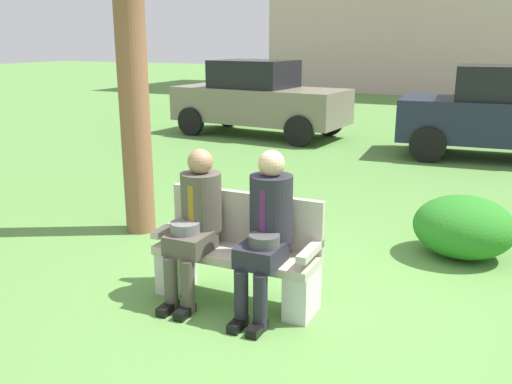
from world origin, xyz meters
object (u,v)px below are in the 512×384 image
(park_bench, at_px, (238,254))
(shrub_near_bench, at_px, (464,227))
(seated_man_right, at_px, (267,226))
(parked_car_far, at_px, (511,114))
(seated_man_left, at_px, (196,218))
(parked_car_near, at_px, (259,99))

(park_bench, bearing_deg, shrub_near_bench, 47.97)
(park_bench, relative_size, seated_man_right, 1.05)
(park_bench, xyz_separation_m, parked_car_far, (1.91, 7.13, 0.44))
(seated_man_left, bearing_deg, seated_man_right, 0.40)
(parked_car_far, bearing_deg, seated_man_left, -107.14)
(parked_car_near, bearing_deg, seated_man_left, -69.07)
(seated_man_left, relative_size, parked_car_near, 0.32)
(seated_man_left, height_order, shrub_near_bench, seated_man_left)
(seated_man_left, bearing_deg, park_bench, 21.24)
(seated_man_left, relative_size, shrub_near_bench, 1.27)
(parked_car_far, bearing_deg, park_bench, -105.00)
(seated_man_left, relative_size, parked_car_far, 0.32)
(park_bench, bearing_deg, parked_car_far, 75.00)
(shrub_near_bench, distance_m, parked_car_far, 5.36)
(parked_car_near, distance_m, parked_car_far, 5.22)
(seated_man_right, xyz_separation_m, parked_car_far, (1.60, 7.25, 0.11))
(seated_man_left, xyz_separation_m, parked_car_far, (2.24, 7.26, 0.13))
(seated_man_right, bearing_deg, parked_car_far, 77.54)
(seated_man_left, xyz_separation_m, shrub_near_bench, (1.96, 1.93, -0.40))
(park_bench, height_order, seated_man_left, seated_man_left)
(park_bench, distance_m, parked_car_near, 8.31)
(seated_man_right, relative_size, parked_car_near, 0.33)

